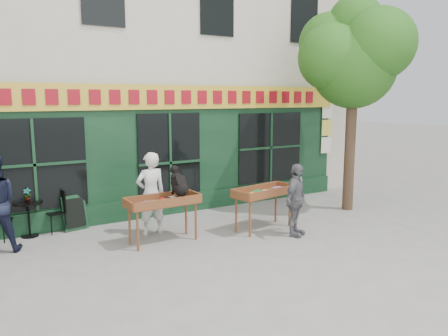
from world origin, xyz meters
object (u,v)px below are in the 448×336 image
Objects in this scene: book_cart_center at (163,204)px; dog at (179,180)px; man_right at (296,200)px; bistro_table at (28,212)px; woman at (151,194)px; book_cart_right at (264,194)px.

dog reaches higher than book_cart_center.
man_right is 2.09× the size of bistro_table.
dog is at bearing -35.23° from bistro_table.
bistro_table is at bearing 119.64° from man_right.
woman reaches higher than book_cart_center.
book_cart_center is at bearing 88.59° from woman.
book_cart_center is 0.59m from dog.
dog reaches higher than book_cart_right.
woman is at bearing 88.59° from book_cart_center.
bistro_table is at bearing 143.36° from dog.
man_right reaches higher than book_cart_center.
book_cart_right is 0.99× the size of man_right.
woman is 2.53m from book_cart_right.
book_cart_right is (2.33, -0.35, 0.00)m from book_cart_center.
book_cart_right is at bearing -9.89° from book_cart_center.
book_cart_right is 0.81m from man_right.
bistro_table is at bearing 140.27° from book_cart_center.
woman is 2.40× the size of bistro_table.
book_cart_right reaches higher than bistro_table.
dog is at bearing 125.62° from man_right.
man_right is at bearing -77.89° from book_cart_right.
book_cart_right is (2.33, -1.00, -0.09)m from woman.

